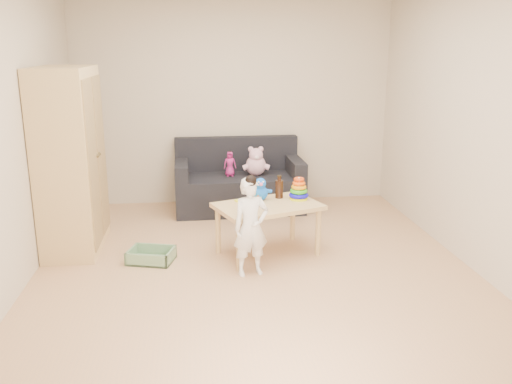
{
  "coord_description": "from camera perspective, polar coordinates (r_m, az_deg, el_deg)",
  "views": [
    {
      "loc": [
        -0.52,
        -4.69,
        2.01
      ],
      "look_at": [
        0.05,
        0.25,
        0.65
      ],
      "focal_mm": 38.0,
      "sensor_mm": 36.0,
      "label": 1
    }
  ],
  "objects": [
    {
      "name": "room",
      "position": [
        4.77,
        -0.25,
        6.75
      ],
      "size": [
        4.5,
        4.5,
        4.5
      ],
      "color": "tan",
      "rests_on": "ground"
    },
    {
      "name": "wardrobe",
      "position": [
        5.64,
        -18.96,
        3.15
      ],
      "size": [
        0.5,
        1.0,
        1.81
      ],
      "primitive_type": "cube",
      "color": "#EFC783",
      "rests_on": "ground"
    },
    {
      "name": "sofa",
      "position": [
        6.77,
        -1.79,
        -0.05
      ],
      "size": [
        1.58,
        0.81,
        0.44
      ],
      "primitive_type": "cube",
      "rotation": [
        0.0,
        0.0,
        0.02
      ],
      "color": "black",
      "rests_on": "ground"
    },
    {
      "name": "play_table",
      "position": [
        5.32,
        1.25,
        -3.95
      ],
      "size": [
        1.13,
        0.91,
        0.51
      ],
      "primitive_type": "cube",
      "rotation": [
        0.0,
        0.0,
        0.35
      ],
      "color": "#DCAA79",
      "rests_on": "ground"
    },
    {
      "name": "storage_bin",
      "position": [
        5.3,
        -10.98,
        -6.56
      ],
      "size": [
        0.48,
        0.41,
        0.12
      ],
      "primitive_type": null,
      "rotation": [
        0.0,
        0.0,
        -0.27
      ],
      "color": "gray",
      "rests_on": "ground"
    },
    {
      "name": "toddler",
      "position": [
        4.8,
        -0.54,
        -3.85
      ],
      "size": [
        0.36,
        0.28,
        0.87
      ],
      "primitive_type": "imported",
      "rotation": [
        0.0,
        0.0,
        0.23
      ],
      "color": "white",
      "rests_on": "ground"
    },
    {
      "name": "pink_bear",
      "position": [
        6.69,
        -0.02,
        3.06
      ],
      "size": [
        0.27,
        0.24,
        0.3
      ],
      "primitive_type": null,
      "rotation": [
        0.0,
        0.0,
        -0.04
      ],
      "color": "#F4B4CE",
      "rests_on": "sofa"
    },
    {
      "name": "doll",
      "position": [
        6.65,
        -2.77,
        2.94
      ],
      "size": [
        0.16,
        0.11,
        0.3
      ],
      "primitive_type": "imported",
      "rotation": [
        0.0,
        0.0,
        0.03
      ],
      "color": "#C0247F",
      "rests_on": "sofa"
    },
    {
      "name": "ring_stacker",
      "position": [
        5.4,
        4.52,
        0.15
      ],
      "size": [
        0.2,
        0.2,
        0.22
      ],
      "color": "#F1FE0D",
      "rests_on": "play_table"
    },
    {
      "name": "brown_bottle",
      "position": [
        5.44,
        2.46,
        0.39
      ],
      "size": [
        0.08,
        0.08,
        0.23
      ],
      "color": "black",
      "rests_on": "play_table"
    },
    {
      "name": "blue_plush",
      "position": [
        5.36,
        0.46,
        0.36
      ],
      "size": [
        0.23,
        0.21,
        0.23
      ],
      "primitive_type": null,
      "rotation": [
        0.0,
        0.0,
        0.39
      ],
      "color": "#1C72FF",
      "rests_on": "play_table"
    },
    {
      "name": "wooden_figure",
      "position": [
        5.16,
        0.21,
        -0.91
      ],
      "size": [
        0.05,
        0.04,
        0.11
      ],
      "primitive_type": null,
      "rotation": [
        0.0,
        0.0,
        0.07
      ],
      "color": "brown",
      "rests_on": "play_table"
    },
    {
      "name": "yellow_book",
      "position": [
        5.31,
        -0.78,
        -0.97
      ],
      "size": [
        0.28,
        0.28,
        0.02
      ],
      "primitive_type": "cube",
      "rotation": [
        0.0,
        0.0,
        0.51
      ],
      "color": "#F7FF1A",
      "rests_on": "play_table"
    }
  ]
}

